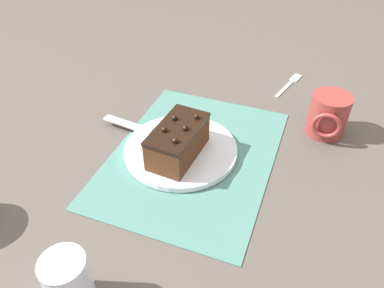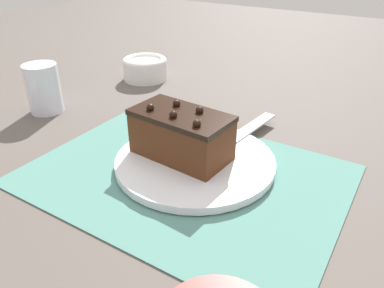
{
  "view_description": "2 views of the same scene",
  "coord_description": "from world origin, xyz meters",
  "px_view_note": "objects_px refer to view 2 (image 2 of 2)",
  "views": [
    {
      "loc": [
        0.58,
        0.22,
        0.54
      ],
      "look_at": [
        0.01,
        -0.0,
        0.04
      ],
      "focal_mm": 35.0,
      "sensor_mm": 36.0,
      "label": 1
    },
    {
      "loc": [
        -0.26,
        0.4,
        0.32
      ],
      "look_at": [
        -0.0,
        -0.02,
        0.05
      ],
      "focal_mm": 35.0,
      "sensor_mm": 36.0,
      "label": 2
    }
  ],
  "objects_px": {
    "drinking_glass": "(43,89)",
    "serving_knife": "(232,139)",
    "cake_plate": "(193,161)",
    "chocolate_cake": "(181,134)",
    "small_bowl": "(145,68)"
  },
  "relations": [
    {
      "from": "drinking_glass",
      "to": "serving_knife",
      "type": "bearing_deg",
      "value": -171.87
    },
    {
      "from": "cake_plate",
      "to": "serving_knife",
      "type": "xyz_separation_m",
      "value": [
        -0.03,
        -0.08,
        0.01
      ]
    },
    {
      "from": "chocolate_cake",
      "to": "cake_plate",
      "type": "bearing_deg",
      "value": -168.67
    },
    {
      "from": "chocolate_cake",
      "to": "serving_knife",
      "type": "height_order",
      "value": "chocolate_cake"
    },
    {
      "from": "serving_knife",
      "to": "small_bowl",
      "type": "bearing_deg",
      "value": 155.59
    },
    {
      "from": "chocolate_cake",
      "to": "serving_knife",
      "type": "bearing_deg",
      "value": -119.76
    },
    {
      "from": "cake_plate",
      "to": "small_bowl",
      "type": "xyz_separation_m",
      "value": [
        0.32,
        -0.29,
        0.02
      ]
    },
    {
      "from": "chocolate_cake",
      "to": "small_bowl",
      "type": "relative_size",
      "value": 1.43
    },
    {
      "from": "serving_knife",
      "to": "small_bowl",
      "type": "distance_m",
      "value": 0.41
    },
    {
      "from": "drinking_glass",
      "to": "small_bowl",
      "type": "relative_size",
      "value": 0.9
    },
    {
      "from": "cake_plate",
      "to": "chocolate_cake",
      "type": "bearing_deg",
      "value": 11.33
    },
    {
      "from": "serving_knife",
      "to": "small_bowl",
      "type": "relative_size",
      "value": 1.86
    },
    {
      "from": "chocolate_cake",
      "to": "small_bowl",
      "type": "xyz_separation_m",
      "value": [
        0.3,
        -0.29,
        -0.02
      ]
    },
    {
      "from": "small_bowl",
      "to": "chocolate_cake",
      "type": "bearing_deg",
      "value": 135.87
    },
    {
      "from": "cake_plate",
      "to": "drinking_glass",
      "type": "distance_m",
      "value": 0.37
    }
  ]
}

